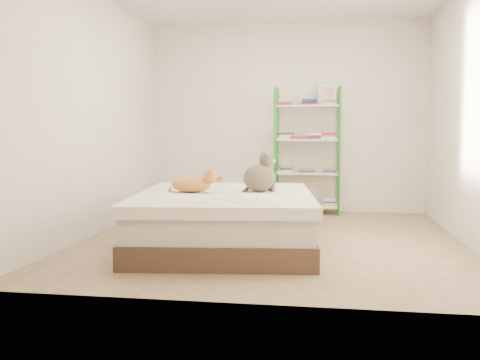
% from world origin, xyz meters
% --- Properties ---
extents(room, '(3.81, 4.21, 2.61)m').
position_xyz_m(room, '(0.00, 0.00, 1.30)').
color(room, tan).
rests_on(room, ground).
extents(bed, '(1.86, 2.22, 0.52)m').
position_xyz_m(bed, '(-0.41, -0.43, 0.26)').
color(bed, '#452E25').
rests_on(bed, ground).
extents(orange_cat, '(0.50, 0.32, 0.19)m').
position_xyz_m(orange_cat, '(-0.74, -0.44, 0.62)').
color(orange_cat, gold).
rests_on(orange_cat, bed).
extents(grey_cat, '(0.43, 0.40, 0.39)m').
position_xyz_m(grey_cat, '(-0.09, -0.29, 0.72)').
color(grey_cat, '#715E4A').
rests_on(grey_cat, bed).
extents(shelf_unit, '(0.88, 0.36, 1.74)m').
position_xyz_m(shelf_unit, '(0.31, 1.88, 0.86)').
color(shelf_unit, '#208B24').
rests_on(shelf_unit, ground).
extents(cardboard_box, '(0.65, 0.67, 0.44)m').
position_xyz_m(cardboard_box, '(0.09, 0.68, 0.19)').
color(cardboard_box, '#965D41').
rests_on(cardboard_box, ground).
extents(white_bin, '(0.35, 0.32, 0.36)m').
position_xyz_m(white_bin, '(-1.56, 1.85, 0.19)').
color(white_bin, silver).
rests_on(white_bin, ground).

